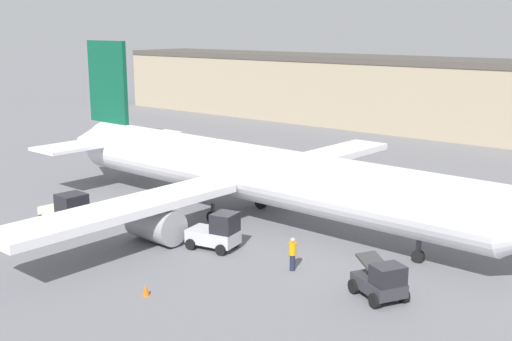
# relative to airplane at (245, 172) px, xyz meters

# --- Properties ---
(ground_plane) EXTENTS (400.00, 400.00, 0.00)m
(ground_plane) POSITION_rel_airplane_xyz_m (1.00, -0.02, -3.21)
(ground_plane) COLOR slate
(terminal_building) EXTENTS (98.43, 11.40, 8.95)m
(terminal_building) POSITION_rel_airplane_xyz_m (-5.93, 42.24, 1.27)
(terminal_building) COLOR gray
(terminal_building) RESTS_ON ground_plane
(airplane) EXTENTS (40.22, 34.94, 11.67)m
(airplane) POSITION_rel_airplane_xyz_m (0.00, 0.00, 0.00)
(airplane) COLOR white
(airplane) RESTS_ON ground_plane
(ground_crew_worker) EXTENTS (0.40, 0.40, 1.84)m
(ground_crew_worker) POSITION_rel_airplane_xyz_m (8.23, -5.71, -2.23)
(ground_crew_worker) COLOR #1E2338
(ground_crew_worker) RESTS_ON ground_plane
(baggage_tug) EXTENTS (3.21, 2.38, 2.27)m
(baggage_tug) POSITION_rel_airplane_xyz_m (2.82, -5.81, -2.19)
(baggage_tug) COLOR #B2B2B7
(baggage_tug) RESTS_ON ground_plane
(belt_loader_truck) EXTENTS (3.12, 2.84, 1.92)m
(belt_loader_truck) POSITION_rel_airplane_xyz_m (13.70, -6.02, -2.29)
(belt_loader_truck) COLOR #2D2D33
(belt_loader_truck) RESTS_ON ground_plane
(pushback_tug) EXTENTS (3.64, 2.26, 2.43)m
(pushback_tug) POSITION_rel_airplane_xyz_m (-7.27, -9.14, -2.08)
(pushback_tug) COLOR beige
(pushback_tug) RESTS_ON ground_plane
(safety_cone_near) EXTENTS (0.36, 0.36, 0.55)m
(safety_cone_near) POSITION_rel_airplane_xyz_m (-5.81, -13.85, -2.94)
(safety_cone_near) COLOR #EF590F
(safety_cone_near) RESTS_ON ground_plane
(safety_cone_far) EXTENTS (0.36, 0.36, 0.55)m
(safety_cone_far) POSITION_rel_airplane_xyz_m (4.69, -12.89, -2.94)
(safety_cone_far) COLOR #EF590F
(safety_cone_far) RESTS_ON ground_plane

